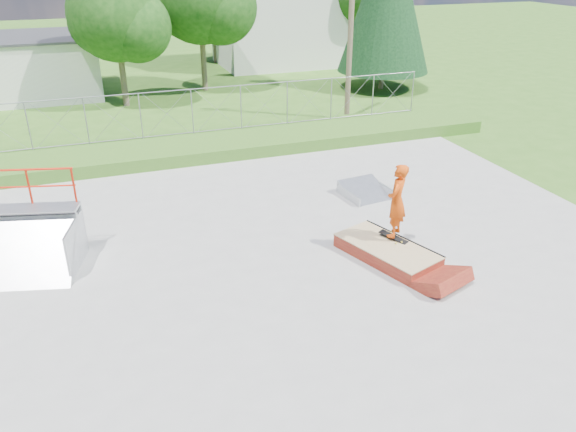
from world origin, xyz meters
name	(u,v)px	position (x,y,z in m)	size (l,w,h in m)	color
ground	(278,272)	(0.00, 0.00, 0.00)	(120.00, 120.00, 0.00)	#335F1B
concrete_pad	(278,272)	(0.00, 0.00, 0.02)	(20.00, 16.00, 0.04)	gray
grass_berm	(199,147)	(0.00, 9.50, 0.25)	(24.00, 3.00, 0.50)	#335F1B
grind_box	(387,252)	(2.85, -0.30, 0.20)	(2.09, 2.94, 0.40)	maroon
quarter_pipe	(22,229)	(-5.76, 2.13, 1.18)	(2.36, 1.99, 2.36)	#ADB0B5
flat_bank_ramp	(366,191)	(4.16, 3.46, 0.21)	(1.34, 1.43, 0.41)	#ADB0B5
skateboard	(393,237)	(3.17, -0.04, 0.44)	(0.22, 0.80, 0.02)	black
skater	(397,203)	(3.17, -0.04, 1.41)	(0.71, 0.46, 1.94)	#D1430B
chain_link_fence	(192,112)	(0.00, 10.50, 1.40)	(20.00, 0.06, 1.80)	gray
gable_house	(279,5)	(9.00, 26.00, 3.84)	(8.40, 6.08, 8.94)	#B8B8B3
utility_pole	(351,30)	(7.50, 12.00, 4.00)	(0.24, 0.24, 8.00)	brown
tree_left_near	(121,18)	(-1.75, 17.83, 4.24)	(4.76, 4.48, 6.65)	brown
tree_back_mid	(217,7)	(5.21, 27.86, 3.63)	(4.08, 3.84, 5.70)	brown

